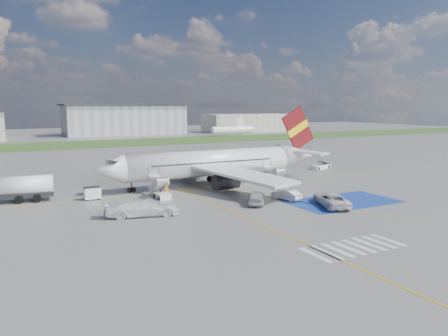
{
  "coord_description": "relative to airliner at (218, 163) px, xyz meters",
  "views": [
    {
      "loc": [
        -28.45,
        -44.68,
        12.07
      ],
      "look_at": [
        -0.75,
        7.78,
        3.5
      ],
      "focal_mm": 35.0,
      "sensor_mm": 36.0,
      "label": 1
    }
  ],
  "objects": [
    {
      "name": "staging_box",
      "position": [
        8.49,
        -18.0,
        -3.39
      ],
      "size": [
        14.0,
        8.0,
        0.01
      ],
      "primitive_type": "cube",
      "color": "navy",
      "rests_on": "ground"
    },
    {
      "name": "taxiway_line_cross",
      "position": [
        -6.51,
        -24.0,
        -3.39
      ],
      "size": [
        0.2,
        60.0,
        0.01
      ],
      "primitive_type": "cube",
      "color": "gold",
      "rests_on": "ground"
    },
    {
      "name": "van_white_b",
      "position": [
        -16.13,
        -13.25,
        -2.2
      ],
      "size": [
        6.47,
        3.77,
        2.38
      ],
      "primitive_type": "imported",
      "rotation": [
        0.0,
        0.0,
        1.34
      ],
      "color": "silver",
      "rests_on": "ground"
    },
    {
      "name": "airstairs_aft",
      "position": [
        7.49,
        -5.3,
        -2.77
      ],
      "size": [
        1.9,
        5.2,
        3.6
      ],
      "color": "white",
      "rests_on": "ground"
    },
    {
      "name": "van_white_a",
      "position": [
        5.56,
        -19.14,
        -2.32
      ],
      "size": [
        4.61,
        6.3,
        2.15
      ],
      "primitive_type": "imported",
      "rotation": [
        0.0,
        0.0,
        2.75
      ],
      "color": "silver",
      "rests_on": "ground"
    },
    {
      "name": "car_silver_a",
      "position": [
        -1.96,
        -14.13,
        -2.54
      ],
      "size": [
        4.49,
        5.28,
        1.71
      ],
      "primitive_type": "imported",
      "rotation": [
        0.0,
        0.0,
        2.54
      ],
      "color": "#ABAEB2",
      "rests_on": "ground"
    },
    {
      "name": "airliner",
      "position": [
        0.0,
        0.0,
        0.0
      ],
      "size": [
        36.81,
        32.95,
        11.92
      ],
      "color": "white",
      "rests_on": "ground"
    },
    {
      "name": "ground",
      "position": [
        -1.51,
        -14.0,
        -3.39
      ],
      "size": [
        400.0,
        400.0,
        0.0
      ],
      "primitive_type": "plane",
      "color": "#60605E",
      "rests_on": "ground"
    },
    {
      "name": "fuel_tanker",
      "position": [
        -28.3,
        0.93,
        -2.02
      ],
      "size": [
        9.75,
        3.61,
        3.25
      ],
      "rotation": [
        0.0,
        0.0,
        -0.11
      ],
      "color": "black",
      "rests_on": "ground"
    },
    {
      "name": "crosswalk",
      "position": [
        -3.31,
        -32.0,
        -3.39
      ],
      "size": [
        9.0,
        4.0,
        0.01
      ],
      "color": "silver",
      "rests_on": "ground"
    },
    {
      "name": "crew_aft",
      "position": [
        6.05,
        -7.76,
        -2.44
      ],
      "size": [
        0.88,
        1.21,
        1.91
      ],
      "primitive_type": "imported",
      "rotation": [
        0.0,
        0.0,
        1.99
      ],
      "color": "orange",
      "rests_on": "ground"
    },
    {
      "name": "gpu_cart",
      "position": [
        -19.25,
        -2.12,
        -2.64
      ],
      "size": [
        2.03,
        1.33,
        1.68
      ],
      "rotation": [
        0.0,
        0.0,
        -0.01
      ],
      "color": "white",
      "rests_on": "ground"
    },
    {
      "name": "grass_strip",
      "position": [
        -1.51,
        81.0,
        -3.39
      ],
      "size": [
        400.0,
        30.0,
        0.01
      ],
      "primitive_type": "cube",
      "color": "#2D4C1E",
      "rests_on": "ground"
    },
    {
      "name": "crew_fwd",
      "position": [
        -10.17,
        -4.97,
        -2.49
      ],
      "size": [
        0.78,
        0.68,
        1.8
      ],
      "primitive_type": "imported",
      "rotation": [
        0.0,
        0.0,
        0.48
      ],
      "color": "orange",
      "rests_on": "ground"
    },
    {
      "name": "belt_loader",
      "position": [
        25.03,
        5.76,
        -3.02
      ],
      "size": [
        5.19,
        3.01,
        1.5
      ],
      "rotation": [
        0.0,
        0.0,
        0.3
      ],
      "color": "white",
      "rests_on": "ground"
    },
    {
      "name": "taxiway_line_main",
      "position": [
        -1.51,
        -2.0,
        -3.39
      ],
      "size": [
        120.0,
        0.2,
        0.01
      ],
      "primitive_type": "cube",
      "color": "gold",
      "rests_on": "ground"
    },
    {
      "name": "terminal_centre",
      "position": [
        18.49,
        121.0,
        2.61
      ],
      "size": [
        48.0,
        18.0,
        12.0
      ],
      "primitive_type": "cube",
      "color": "gray",
      "rests_on": "ground"
    },
    {
      "name": "airstairs_fwd",
      "position": [
        -11.01,
        -5.3,
        -2.77
      ],
      "size": [
        1.9,
        5.2,
        3.6
      ],
      "color": "white",
      "rests_on": "ground"
    },
    {
      "name": "taxiway_line_diag",
      "position": [
        -1.51,
        -2.0,
        -3.39
      ],
      "size": [
        20.71,
        56.45,
        0.01
      ],
      "primitive_type": "cube",
      "rotation": [
        0.0,
        0.0,
        0.35
      ],
      "color": "gold",
      "rests_on": "ground"
    },
    {
      "name": "car_silver_b",
      "position": [
        2.78,
        -13.83,
        -2.7
      ],
      "size": [
        2.42,
        4.42,
        1.38
      ],
      "primitive_type": "imported",
      "rotation": [
        0.0,
        0.0,
        3.38
      ],
      "color": "silver",
      "rests_on": "ground"
    },
    {
      "name": "crew_nose",
      "position": [
        -9.57,
        0.47,
        -2.6
      ],
      "size": [
        0.98,
        0.94,
        1.58
      ],
      "primitive_type": "imported",
      "rotation": [
        0.0,
        0.0,
        -0.64
      ],
      "color": "orange",
      "rests_on": "ground"
    },
    {
      "name": "terminal_east",
      "position": [
        73.49,
        114.0,
        0.61
      ],
      "size": [
        40.0,
        16.0,
        8.0
      ],
      "primitive_type": "cube",
      "color": "#9E9888",
      "rests_on": "ground"
    }
  ]
}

